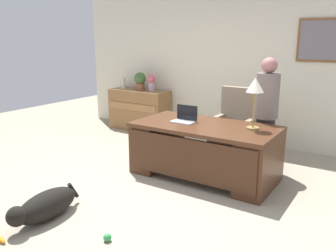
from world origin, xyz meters
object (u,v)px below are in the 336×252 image
at_px(person_standing, 266,114).
at_px(dog_lying, 45,206).
at_px(credenza, 139,110).
at_px(laptop, 185,118).
at_px(dog_toy_ball, 107,237).
at_px(vase_empty, 123,83).
at_px(desk, 204,149).
at_px(desk_lamp, 255,89).
at_px(vase_with_flowers, 151,82).
at_px(dog_toy_bone, 0,239).
at_px(armchair, 235,128).
at_px(potted_plant, 140,80).

relative_size(person_standing, dog_lying, 1.76).
xyz_separation_m(credenza, laptop, (2.00, -1.56, 0.37)).
bearing_deg(dog_toy_ball, vase_empty, 127.93).
xyz_separation_m(desk, desk_lamp, (0.61, 0.15, 0.85)).
xyz_separation_m(credenza, vase_with_flowers, (0.31, 0.00, 0.61)).
height_order(person_standing, vase_empty, person_standing).
height_order(vase_with_flowers, dog_toy_bone, vase_with_flowers).
relative_size(armchair, dog_lying, 1.22).
xyz_separation_m(armchair, desk_lamp, (0.55, -0.79, 0.76)).
distance_m(potted_plant, dog_toy_ball, 4.28).
relative_size(person_standing, vase_empty, 6.57).
bearing_deg(potted_plant, desk_lamp, -26.33).
relative_size(laptop, vase_with_flowers, 0.96).
distance_m(desk, dog_toy_bone, 2.64).
distance_m(desk_lamp, vase_with_flowers, 3.00).
xyz_separation_m(desk, credenza, (-2.32, 1.59, 0.01)).
bearing_deg(credenza, potted_plant, 2.00).
relative_size(dog_lying, dog_toy_bone, 4.72).
bearing_deg(dog_lying, armchair, 72.57).
relative_size(vase_empty, potted_plant, 0.68).
bearing_deg(person_standing, desk_lamp, -89.01).
xyz_separation_m(credenza, dog_lying, (1.48, -3.55, -0.26)).
bearing_deg(person_standing, dog_toy_ball, -103.37).
xyz_separation_m(vase_with_flowers, potted_plant, (-0.28, 0.00, 0.00)).
bearing_deg(armchair, credenza, 164.84).
distance_m(desk, vase_with_flowers, 2.64).
distance_m(person_standing, vase_empty, 3.46).
bearing_deg(dog_toy_bone, desk, 70.57).
height_order(armchair, person_standing, person_standing).
distance_m(laptop, dog_toy_bone, 2.67).
xyz_separation_m(dog_lying, vase_empty, (-1.90, 3.55, 0.80)).
relative_size(potted_plant, dog_toy_ball, 4.65).
height_order(desk, vase_with_flowers, vase_with_flowers).
height_order(desk, dog_lying, desk).
height_order(dog_lying, potted_plant, potted_plant).
bearing_deg(person_standing, dog_toy_bone, -114.89).
xyz_separation_m(laptop, vase_with_flowers, (-1.69, 1.56, 0.23)).
distance_m(credenza, laptop, 2.57).
bearing_deg(credenza, vase_empty, 179.83).
bearing_deg(potted_plant, laptop, -38.38).
height_order(person_standing, dog_toy_ball, person_standing).
relative_size(laptop, dog_toy_bone, 1.65).
height_order(credenza, vase_with_flowers, vase_with_flowers).
bearing_deg(dog_lying, credenza, 112.60).
distance_m(dog_lying, dog_toy_bone, 0.52).
relative_size(credenza, dog_toy_ball, 16.50).
relative_size(vase_with_flowers, potted_plant, 0.93).
bearing_deg(dog_toy_bone, dog_toy_ball, 33.22).
xyz_separation_m(person_standing, dog_lying, (-1.45, -2.67, -0.67)).
distance_m(armchair, desk_lamp, 1.22).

